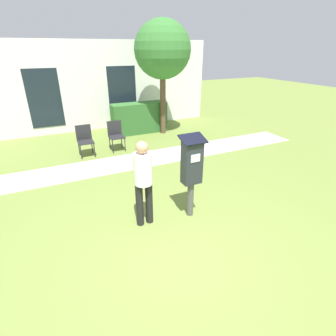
% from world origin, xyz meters
% --- Properties ---
extents(ground_plane, '(40.00, 40.00, 0.00)m').
position_xyz_m(ground_plane, '(0.00, 0.00, 0.00)').
color(ground_plane, olive).
extents(sidewalk, '(12.00, 1.10, 0.02)m').
position_xyz_m(sidewalk, '(0.00, 3.83, 0.01)').
color(sidewalk, beige).
rests_on(sidewalk, ground).
extents(building_facade, '(10.00, 0.26, 3.20)m').
position_xyz_m(building_facade, '(0.00, 7.64, 1.60)').
color(building_facade, white).
rests_on(building_facade, ground).
extents(parking_meter, '(0.44, 0.31, 1.59)m').
position_xyz_m(parking_meter, '(0.72, 0.90, 1.02)').
color(parking_meter, '#4C4C4C').
rests_on(parking_meter, ground).
extents(person_standing, '(0.32, 0.32, 1.58)m').
position_xyz_m(person_standing, '(-0.15, 1.02, 0.93)').
color(person_standing, black).
rests_on(person_standing, ground).
extents(outdoor_chair_left, '(0.44, 0.44, 0.90)m').
position_xyz_m(outdoor_chair_left, '(-0.55, 4.90, 0.53)').
color(outdoor_chair_left, '#262628').
rests_on(outdoor_chair_left, ground).
extents(outdoor_chair_middle, '(0.44, 0.44, 0.90)m').
position_xyz_m(outdoor_chair_middle, '(0.39, 4.97, 0.53)').
color(outdoor_chair_middle, '#262628').
rests_on(outdoor_chair_middle, ground).
extents(hedge_row, '(2.01, 0.60, 1.10)m').
position_xyz_m(hedge_row, '(1.66, 6.39, 0.55)').
color(hedge_row, '#33662D').
rests_on(hedge_row, ground).
extents(tree, '(1.90, 1.90, 3.82)m').
position_xyz_m(tree, '(2.44, 5.98, 2.84)').
color(tree, brown).
rests_on(tree, ground).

